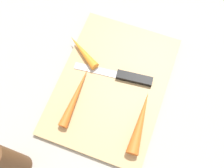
{
  "coord_description": "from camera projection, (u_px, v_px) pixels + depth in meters",
  "views": [
    {
      "loc": [
        -0.23,
        -0.08,
        0.63
      ],
      "look_at": [
        0.0,
        0.0,
        0.01
      ],
      "focal_mm": 42.9,
      "sensor_mm": 36.0,
      "label": 1
    }
  ],
  "objects": [
    {
      "name": "carrot_longest",
      "position": [
        76.0,
        96.0,
        0.64
      ],
      "size": [
        0.16,
        0.02,
        0.02
      ],
      "primitive_type": "cone",
      "rotation": [
        0.0,
        1.57,
        0.0
      ],
      "color": "orange",
      "rests_on": "cutting_board"
    },
    {
      "name": "carrot_shortest",
      "position": [
        83.0,
        51.0,
        0.68
      ],
      "size": [
        0.08,
        0.11,
        0.02
      ],
      "primitive_type": "cone",
      "rotation": [
        0.0,
        1.57,
        1.0
      ],
      "color": "orange",
      "rests_on": "cutting_board"
    },
    {
      "name": "cutting_board",
      "position": [
        112.0,
        85.0,
        0.67
      ],
      "size": [
        0.36,
        0.26,
        0.01
      ],
      "primitive_type": "cube",
      "color": "tan",
      "rests_on": "ground_plane"
    },
    {
      "name": "ground_plane",
      "position": [
        112.0,
        86.0,
        0.67
      ],
      "size": [
        1.4,
        1.4,
        0.0
      ],
      "primitive_type": "plane",
      "color": "#ADA8A0"
    },
    {
      "name": "carrot_medium",
      "position": [
        140.0,
        122.0,
        0.61
      ],
      "size": [
        0.15,
        0.04,
        0.03
      ],
      "primitive_type": "cone",
      "rotation": [
        0.0,
        1.57,
        0.06
      ],
      "color": "orange",
      "rests_on": "cutting_board"
    },
    {
      "name": "knife",
      "position": [
        129.0,
        77.0,
        0.66
      ],
      "size": [
        0.04,
        0.2,
        0.01
      ],
      "rotation": [
        0.0,
        0.0,
        1.67
      ],
      "color": "#B7B7BC",
      "rests_on": "cutting_board"
    },
    {
      "name": "pepper_grinder",
      "position": [
        9.0,
        161.0,
        0.52
      ],
      "size": [
        0.04,
        0.04,
        0.18
      ],
      "primitive_type": "cylinder",
      "color": "brown",
      "rests_on": "ground_plane"
    }
  ]
}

